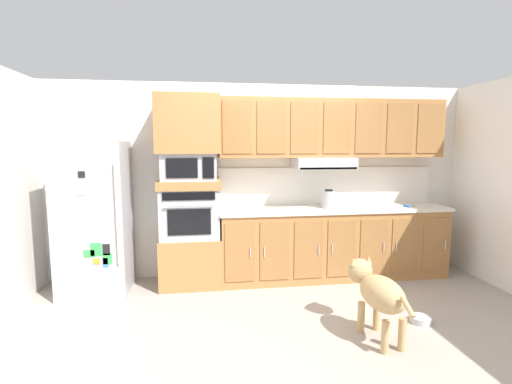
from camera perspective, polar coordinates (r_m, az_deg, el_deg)
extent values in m
plane|color=#9E9389|center=(4.30, 3.27, -16.48)|extent=(9.60, 9.60, 0.00)
cube|color=silver|center=(5.05, 0.89, 1.80)|extent=(6.20, 0.12, 2.50)
cube|color=#ADADB2|center=(4.78, -23.20, -3.57)|extent=(0.76, 0.70, 1.76)
cylinder|color=silver|center=(4.33, -20.31, -3.16)|extent=(0.02, 0.02, 1.10)
cube|color=white|center=(4.40, -25.03, 0.06)|extent=(0.11, 0.01, 0.07)
cube|color=green|center=(4.52, -23.91, -8.51)|extent=(0.11, 0.01, 0.08)
cube|color=#337FDB|center=(4.50, -21.80, -9.87)|extent=(0.05, 0.01, 0.11)
cube|color=black|center=(4.46, -21.69, -8.11)|extent=(0.07, 0.01, 0.12)
cube|color=green|center=(4.49, -23.03, -8.00)|extent=(0.12, 0.01, 0.14)
cube|color=orange|center=(4.52, -22.96, -9.65)|extent=(0.06, 0.01, 0.06)
cube|color=green|center=(4.49, -21.55, -9.37)|extent=(0.09, 0.01, 0.12)
cube|color=black|center=(4.38, -24.89, 2.41)|extent=(0.07, 0.01, 0.07)
cube|color=#A8703D|center=(4.83, -9.78, -10.09)|extent=(0.74, 0.62, 0.60)
cube|color=#A8AAAF|center=(4.68, -9.94, -3.06)|extent=(0.70, 0.58, 0.60)
cube|color=black|center=(4.40, -10.04, -4.51)|extent=(0.49, 0.01, 0.30)
cube|color=black|center=(4.35, -10.13, -0.64)|extent=(0.60, 0.01, 0.09)
cylinder|color=#A8AAAF|center=(4.35, -10.11, -2.06)|extent=(0.56, 0.02, 0.02)
cube|color=#A8703D|center=(4.63, -10.03, 1.20)|extent=(0.74, 0.62, 0.10)
cube|color=#A8AAAF|center=(4.62, -10.09, 3.79)|extent=(0.64, 0.53, 0.32)
cube|color=black|center=(4.35, -11.14, 3.56)|extent=(0.35, 0.01, 0.22)
cube|color=black|center=(4.34, -7.23, 3.64)|extent=(0.13, 0.01, 0.24)
cube|color=#A8703D|center=(4.62, -10.23, 10.00)|extent=(0.74, 0.62, 0.68)
cube|color=#A8703D|center=(5.07, 11.56, -7.64)|extent=(2.93, 0.60, 0.88)
cube|color=#9A6738|center=(4.50, -2.46, -9.16)|extent=(0.35, 0.01, 0.70)
cylinder|color=#BCBCC1|center=(4.50, -0.84, -9.15)|extent=(0.01, 0.01, 0.12)
cube|color=#9A6738|center=(4.56, 2.83, -8.94)|extent=(0.35, 0.01, 0.70)
cylinder|color=#BCBCC1|center=(4.53, 1.29, -9.07)|extent=(0.01, 0.01, 0.12)
cube|color=#9A6738|center=(4.66, 7.94, -8.67)|extent=(0.35, 0.01, 0.70)
cylinder|color=#BCBCC1|center=(4.68, 9.49, -8.62)|extent=(0.01, 0.01, 0.12)
cube|color=#9A6738|center=(4.79, 12.81, -8.34)|extent=(0.35, 0.01, 0.70)
cylinder|color=#BCBCC1|center=(4.73, 11.44, -8.49)|extent=(0.01, 0.01, 0.12)
cube|color=#9A6738|center=(4.95, 17.37, -7.98)|extent=(0.35, 0.01, 0.70)
cylinder|color=#BCBCC1|center=(4.99, 18.76, -7.91)|extent=(0.01, 0.01, 0.12)
cube|color=#9A6738|center=(5.14, 21.62, -7.60)|extent=(0.35, 0.01, 0.70)
cylinder|color=#BCBCC1|center=(5.07, 20.46, -7.76)|extent=(0.01, 0.01, 0.12)
cube|color=#9A6738|center=(5.36, 25.54, -7.21)|extent=(0.35, 0.01, 0.70)
cylinder|color=#BCBCC1|center=(5.41, 26.74, -7.13)|extent=(0.01, 0.01, 0.12)
cube|color=silver|center=(4.97, 11.69, -2.51)|extent=(2.97, 0.64, 0.04)
cube|color=silver|center=(5.20, 10.70, 0.95)|extent=(2.97, 0.02, 0.50)
cube|color=#A8703D|center=(5.03, 11.49, 9.39)|extent=(2.93, 0.34, 0.74)
cube|color=#A8AAAF|center=(4.92, 10.06, 4.34)|extent=(0.76, 0.48, 0.14)
cube|color=black|center=(4.71, 10.88, 3.54)|extent=(0.72, 0.04, 0.02)
cube|color=#9A6738|center=(4.59, -2.89, 9.75)|extent=(0.35, 0.01, 0.63)
cube|color=#9A6738|center=(4.64, 2.33, 9.72)|extent=(0.35, 0.01, 0.63)
cube|color=#9A6738|center=(4.74, 7.38, 9.62)|extent=(0.35, 0.01, 0.63)
cube|color=#9A6738|center=(4.86, 12.19, 9.45)|extent=(0.35, 0.01, 0.63)
cube|color=#9A6738|center=(5.02, 16.72, 9.23)|extent=(0.35, 0.01, 0.63)
cube|color=#9A6738|center=(5.21, 20.95, 8.98)|extent=(0.35, 0.01, 0.63)
cube|color=#9A6738|center=(5.43, 24.86, 8.70)|extent=(0.35, 0.01, 0.63)
cylinder|color=blue|center=(5.26, 21.85, -1.97)|extent=(0.06, 0.10, 0.03)
cylinder|color=silver|center=(5.34, 22.64, -1.88)|extent=(0.04, 0.12, 0.01)
cylinder|color=#A8AAAF|center=(4.88, 10.93, -1.13)|extent=(0.17, 0.17, 0.22)
cylinder|color=black|center=(4.86, 10.96, 0.27)|extent=(0.10, 0.10, 0.02)
ellipsoid|color=tan|center=(3.57, 18.51, -14.38)|extent=(0.36, 0.57, 0.30)
sphere|color=tan|center=(3.84, 15.44, -11.43)|extent=(0.24, 0.24, 0.24)
ellipsoid|color=olive|center=(3.95, 14.54, -11.23)|extent=(0.10, 0.14, 0.08)
cone|color=tan|center=(3.76, 14.52, -10.15)|extent=(0.07, 0.07, 0.07)
cone|color=tan|center=(3.84, 16.67, -9.86)|extent=(0.07, 0.07, 0.07)
cylinder|color=tan|center=(3.30, 21.95, -15.80)|extent=(0.06, 0.17, 0.14)
cylinder|color=tan|center=(3.79, 15.60, -17.74)|extent=(0.07, 0.07, 0.29)
cylinder|color=tan|center=(3.87, 17.78, -17.28)|extent=(0.07, 0.07, 0.29)
cylinder|color=tan|center=(3.51, 18.94, -20.03)|extent=(0.07, 0.07, 0.29)
cylinder|color=tan|center=(3.59, 21.23, -19.44)|extent=(0.07, 0.07, 0.29)
cylinder|color=#B2B7BC|center=(4.20, 23.60, -17.24)|extent=(0.20, 0.20, 0.06)
cylinder|color=brown|center=(4.20, 23.60, -17.13)|extent=(0.15, 0.15, 0.03)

